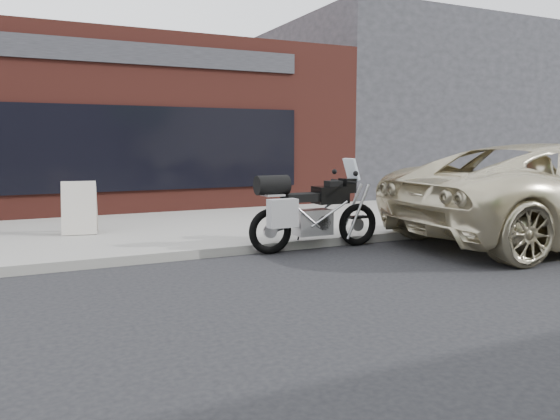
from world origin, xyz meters
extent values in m
plane|color=black|center=(0.00, 0.00, 0.00)|extent=(120.00, 120.00, 0.00)
cube|color=gray|center=(0.00, 7.00, 0.07)|extent=(44.00, 6.00, 0.15)
cube|color=#59241C|center=(-2.00, 14.00, 2.25)|extent=(14.00, 10.00, 4.50)
cube|color=black|center=(-2.00, 8.97, 1.70)|extent=(10.00, 0.08, 2.00)
cube|color=#27282C|center=(-2.00, 8.97, 3.90)|extent=(10.00, 0.08, 0.50)
cube|color=#27282C|center=(10.00, 14.00, 3.00)|extent=(10.00, 10.00, 6.00)
torus|color=black|center=(0.01, 3.90, 0.38)|extent=(0.77, 0.13, 0.77)
torus|color=black|center=(1.72, 3.90, 0.38)|extent=(0.77, 0.13, 0.77)
cube|color=#B7B7BC|center=(0.81, 3.90, 0.48)|extent=(0.63, 0.34, 0.44)
cube|color=black|center=(1.15, 3.90, 0.94)|extent=(0.57, 0.37, 0.30)
cube|color=black|center=(0.58, 3.90, 0.92)|extent=(0.63, 0.32, 0.14)
cube|color=black|center=(0.18, 3.90, 0.82)|extent=(0.34, 0.25, 0.16)
cube|color=black|center=(1.49, 3.90, 1.09)|extent=(0.21, 0.28, 0.25)
cube|color=silver|center=(1.57, 3.90, 1.37)|extent=(0.16, 0.34, 0.38)
cylinder|color=black|center=(1.41, 3.90, 1.17)|extent=(0.04, 0.80, 0.03)
cube|color=#B7B7BC|center=(0.04, 3.90, 0.98)|extent=(0.32, 0.34, 0.03)
cube|color=gray|center=(0.09, 3.60, 0.71)|extent=(0.48, 0.21, 0.46)
cylinder|color=black|center=(0.04, 3.90, 1.14)|extent=(0.55, 0.32, 0.32)
cylinder|color=#B7B7BC|center=(0.35, 4.08, 0.40)|extent=(0.64, 0.09, 0.22)
cube|color=beige|center=(-2.74, 6.38, 0.64)|extent=(0.65, 0.40, 0.98)
cube|color=beige|center=(-2.70, 6.63, 0.64)|extent=(0.65, 0.40, 0.98)
camera|label=1|loc=(-3.68, -4.22, 1.83)|focal=35.00mm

